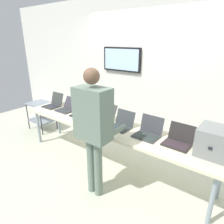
{
  "coord_description": "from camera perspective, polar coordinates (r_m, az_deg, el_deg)",
  "views": [
    {
      "loc": [
        1.77,
        -2.26,
        1.99
      ],
      "look_at": [
        -0.1,
        0.19,
        0.86
      ],
      "focal_mm": 31.94,
      "sensor_mm": 36.0,
      "label": 1
    }
  ],
  "objects": [
    {
      "name": "laptop_station_3",
      "position": [
        3.26,
        -2.75,
        -1.61
      ],
      "size": [
        0.37,
        0.42,
        0.26
      ],
      "color": "#3C3C3E",
      "rests_on": "workbench"
    },
    {
      "name": "laptop_station_6",
      "position": [
        2.69,
        18.45,
        -7.61
      ],
      "size": [
        0.34,
        0.32,
        0.24
      ],
      "color": "#282524",
      "rests_on": "workbench"
    },
    {
      "name": "laptop_station_4",
      "position": [
        3.03,
        2.75,
        -3.4
      ],
      "size": [
        0.34,
        0.32,
        0.24
      ],
      "color": "#383C3F",
      "rests_on": "workbench"
    },
    {
      "name": "storage_cart",
      "position": [
        4.86,
        -19.56,
        0.03
      ],
      "size": [
        0.56,
        0.44,
        0.63
      ],
      "color": "gray",
      "rests_on": "ground"
    },
    {
      "name": "laptop_station_5",
      "position": [
        2.81,
        10.31,
        -5.59
      ],
      "size": [
        0.34,
        0.33,
        0.26
      ],
      "color": "#3A3C41",
      "rests_on": "workbench"
    },
    {
      "name": "back_wall",
      "position": [
        3.87,
        9.58,
        11.11
      ],
      "size": [
        8.0,
        0.11,
        2.8
      ],
      "color": "silver",
      "rests_on": "ground"
    },
    {
      "name": "ground",
      "position": [
        3.5,
        -0.7,
        -14.91
      ],
      "size": [
        8.0,
        8.0,
        0.04
      ],
      "primitive_type": "cube",
      "color": "beige"
    },
    {
      "name": "laptop_station_1",
      "position": [
        3.84,
        -12.75,
        1.24
      ],
      "size": [
        0.33,
        0.35,
        0.22
      ],
      "color": "#3C3841",
      "rests_on": "workbench"
    },
    {
      "name": "workbench",
      "position": [
        3.15,
        -0.75,
        -4.38
      ],
      "size": [
        3.41,
        0.7,
        0.73
      ],
      "color": "beige",
      "rests_on": "ground"
    },
    {
      "name": "laptop_station_0",
      "position": [
        4.14,
        -16.42,
        2.35
      ],
      "size": [
        0.31,
        0.34,
        0.26
      ],
      "color": "#383B39",
      "rests_on": "workbench"
    },
    {
      "name": "laptop_station_2",
      "position": [
        3.52,
        -8.3,
        -0.13
      ],
      "size": [
        0.35,
        0.34,
        0.25
      ],
      "color": "#1F2229",
      "rests_on": "workbench"
    },
    {
      "name": "equipment_box",
      "position": [
        2.58,
        27.22,
        -7.47
      ],
      "size": [
        0.35,
        0.39,
        0.33
      ],
      "color": "gray",
      "rests_on": "workbench"
    },
    {
      "name": "person",
      "position": [
        2.44,
        -5.27,
        -3.21
      ],
      "size": [
        0.44,
        0.58,
        1.7
      ],
      "color": "slate",
      "rests_on": "ground"
    }
  ]
}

